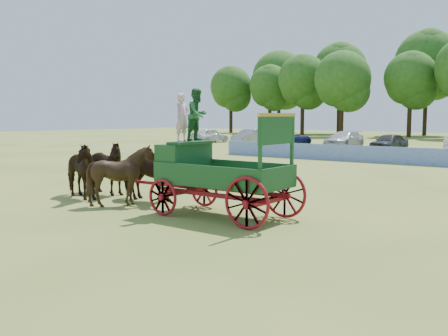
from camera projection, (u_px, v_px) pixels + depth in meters
ground at (241, 210)px, 15.53m from camera, size 160.00×160.00×0.00m
horse_lead_left at (77, 171)px, 17.64m from camera, size 2.52×1.51×1.99m
horse_lead_right at (102, 168)px, 18.51m from camera, size 2.39×1.14×1.99m
horse_wheel_left at (123, 175)px, 16.19m from camera, size 2.02×1.85×2.00m
horse_wheel_right at (147, 172)px, 17.06m from camera, size 2.52×1.49×1.99m
farm_dray at (204, 159)px, 14.80m from camera, size 5.99×2.00×3.75m
sponsor_banner at (400, 156)px, 30.29m from camera, size 26.00×0.08×1.05m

